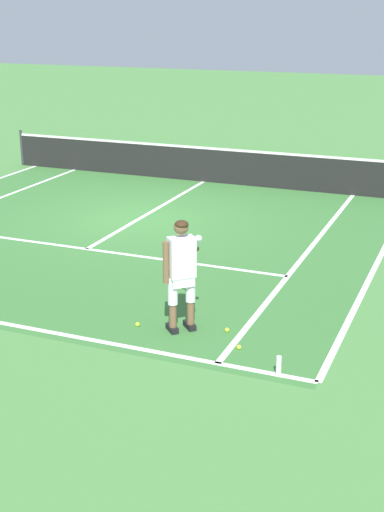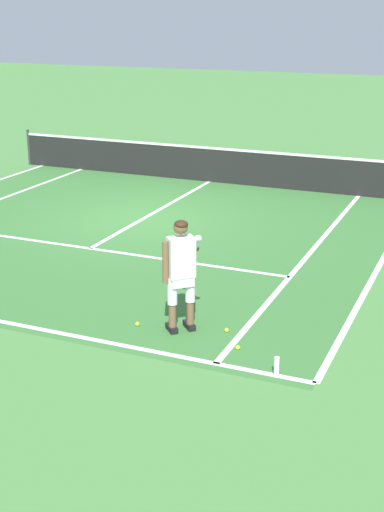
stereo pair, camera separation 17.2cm
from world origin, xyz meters
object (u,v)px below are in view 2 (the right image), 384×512
object	(u,v)px
tennis_player	(181,268)
tennis_ball_mid_court	(238,348)
water_bottle	(277,366)
tennis_ball_by_baseline	(227,330)
tennis_ball_near_feet	(137,324)

from	to	relation	value
tennis_player	tennis_ball_mid_court	world-z (taller)	tennis_player
tennis_player	water_bottle	world-z (taller)	tennis_player
tennis_player	tennis_ball_by_baseline	bearing A→B (deg)	15.91
tennis_ball_near_feet	tennis_player	bearing A→B (deg)	11.63
tennis_ball_by_baseline	tennis_ball_mid_court	world-z (taller)	same
tennis_ball_by_baseline	tennis_ball_mid_court	bearing A→B (deg)	-53.94
tennis_ball_near_feet	water_bottle	xyz separation A→B (m)	(2.39, -0.68, 0.10)
tennis_ball_near_feet	tennis_ball_mid_court	xyz separation A→B (m)	(1.67, -0.16, 0.00)
tennis_ball_by_baseline	tennis_ball_mid_court	size ratio (longest dim) A/B	1.00
tennis_ball_mid_court	water_bottle	distance (m)	0.89
tennis_ball_near_feet	water_bottle	distance (m)	2.48
tennis_ball_mid_court	tennis_ball_near_feet	bearing A→B (deg)	174.60
tennis_ball_by_baseline	water_bottle	xyz separation A→B (m)	(1.07, -1.00, 0.10)
tennis_ball_by_baseline	tennis_player	bearing A→B (deg)	-164.09
tennis_player	tennis_ball_by_baseline	xyz separation A→B (m)	(0.65, 0.19, -0.96)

